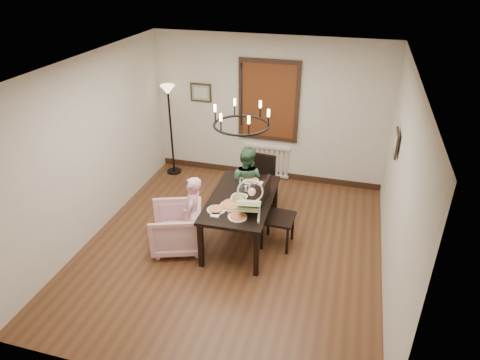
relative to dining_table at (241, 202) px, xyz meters
The scene contains 17 objects.
room_shell 0.72m from the dining_table, 121.63° to the left, with size 4.51×5.00×2.81m.
dining_table is the anchor object (origin of this frame).
chair_far 0.93m from the dining_table, 86.09° to the left, with size 0.45×0.45×1.03m, color black, non-canonical shape.
chair_right 0.60m from the dining_table, ahead, with size 0.48×0.48×1.10m, color black, non-canonical shape.
armchair 1.06m from the dining_table, 153.28° to the right, with size 0.76×0.78×0.71m, color beige.
elderly_woman 0.77m from the dining_table, 147.12° to the right, with size 0.37×0.24×1.02m, color pink.
seated_man 0.75m from the dining_table, 98.92° to the left, with size 0.51×0.40×1.06m, color #3A6143.
baby_bouncer 0.50m from the dining_table, 59.23° to the right, with size 0.39×0.53×0.35m, color beige, non-canonical shape.
salad_bowl 0.15m from the dining_table, 96.81° to the right, with size 0.29×0.29×0.07m, color white.
pizza_platter 0.31m from the dining_table, 104.10° to the right, with size 0.34×0.34×0.04m, color tan.
drinking_glass 0.22m from the dining_table, 105.77° to the left, with size 0.07×0.07×0.14m, color silver.
window_blinds 2.40m from the dining_table, 92.11° to the left, with size 1.00×0.03×1.40m, color #533110.
radiator 2.27m from the dining_table, 92.09° to the left, with size 0.92×0.12×0.62m, color silver, non-canonical shape.
picture_back 2.82m from the dining_table, 122.65° to the left, with size 0.42×0.03×0.36m, color black.
picture_right 2.43m from the dining_table, 17.35° to the left, with size 0.42×0.03×0.36m, color black.
floor_lamp 2.76m from the dining_table, 135.98° to the left, with size 0.30×0.30×1.80m, color black, non-canonical shape.
chandelier 1.26m from the dining_table, 135.00° to the left, with size 0.80×0.80×0.04m, color black.
Camera 1 is at (1.57, -5.15, 4.09)m, focal length 32.00 mm.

